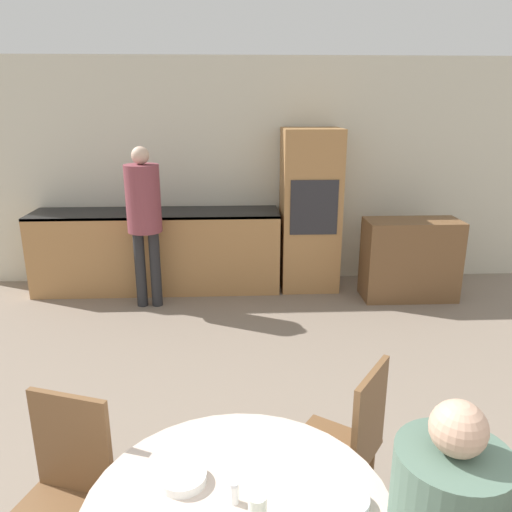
# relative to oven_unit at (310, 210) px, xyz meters

# --- Properties ---
(wall_back) EXTENTS (6.68, 0.05, 2.60)m
(wall_back) POSITION_rel_oven_unit_xyz_m (-0.66, 0.34, 0.38)
(wall_back) COLOR beige
(wall_back) RESTS_ON ground_plane
(kitchen_counter) EXTENTS (2.78, 0.60, 0.92)m
(kitchen_counter) POSITION_rel_oven_unit_xyz_m (-1.76, -0.01, -0.44)
(kitchen_counter) COLOR #AD7A47
(kitchen_counter) RESTS_ON ground_plane
(oven_unit) EXTENTS (0.65, 0.59, 1.83)m
(oven_unit) POSITION_rel_oven_unit_xyz_m (0.00, 0.00, 0.00)
(oven_unit) COLOR #AD7A47
(oven_unit) RESTS_ON ground_plane
(sideboard) EXTENTS (1.02, 0.45, 0.89)m
(sideboard) POSITION_rel_oven_unit_xyz_m (1.06, -0.42, -0.47)
(sideboard) COLOR brown
(sideboard) RESTS_ON ground_plane
(chair_far_left) EXTENTS (0.51, 0.51, 0.92)m
(chair_far_left) POSITION_rel_oven_unit_xyz_m (-1.63, -3.79, -0.40)
(chair_far_left) COLOR brown
(chair_far_left) RESTS_ON ground_plane
(chair_far_right) EXTENTS (0.56, 0.56, 0.92)m
(chair_far_right) POSITION_rel_oven_unit_xyz_m (-0.32, -3.52, -0.40)
(chair_far_right) COLOR brown
(chair_far_right) RESTS_ON ground_plane
(person_standing) EXTENTS (0.35, 0.35, 1.69)m
(person_standing) POSITION_rel_oven_unit_xyz_m (-1.79, -0.52, 0.13)
(person_standing) COLOR #262628
(person_standing) RESTS_ON ground_plane
(cup) EXTENTS (0.07, 0.07, 0.09)m
(cup) POSITION_rel_oven_unit_xyz_m (-0.81, -4.18, -0.15)
(cup) COLOR silver
(cup) RESTS_ON dining_table
(bowl_centre) EXTENTS (0.18, 0.18, 0.04)m
(bowl_centre) POSITION_rel_oven_unit_xyz_m (-1.09, -4.00, -0.17)
(bowl_centre) COLOR white
(bowl_centre) RESTS_ON dining_table
(bowl_far) EXTENTS (0.16, 0.16, 0.04)m
(bowl_far) POSITION_rel_oven_unit_xyz_m (-0.49, -4.15, -0.17)
(bowl_far) COLOR silver
(bowl_far) RESTS_ON dining_table
(salt_shaker) EXTENTS (0.03, 0.03, 0.09)m
(salt_shaker) POSITION_rel_oven_unit_xyz_m (-0.89, -4.11, -0.15)
(salt_shaker) COLOR white
(salt_shaker) RESTS_ON dining_table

